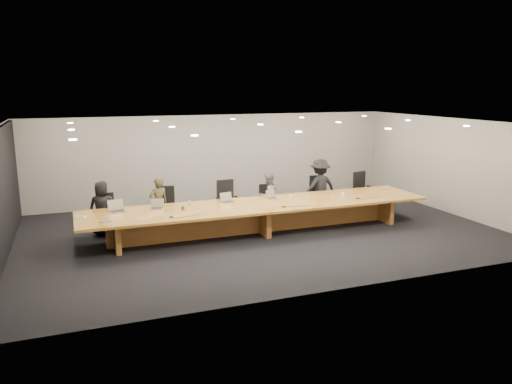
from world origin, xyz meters
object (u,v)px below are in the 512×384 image
Objects in this scene: chair_mid_left at (228,201)px; chair_mid_right at (269,201)px; laptop_a at (117,206)px; mic_center at (284,207)px; person_d at (320,187)px; amber_mug at (183,208)px; av_box at (106,221)px; laptop_d at (274,194)px; mic_left at (171,217)px; person_c at (268,196)px; water_bottle at (189,204)px; person_a at (102,208)px; chair_far_right at (364,190)px; chair_left at (165,208)px; chair_far_left at (107,214)px; person_b at (159,204)px; chair_right at (320,194)px; laptop_b at (157,204)px; conference_table at (260,213)px; paper_cup_near at (291,196)px; mic_right at (358,198)px; laptop_c at (228,198)px.

chair_mid_left is 1.18× the size of chair_mid_right.
mic_center is (3.92, -0.96, -0.13)m from laptop_a.
person_d is 4.46m from amber_mug.
laptop_a reaches higher than av_box.
laptop_d is 2.57× the size of mic_left.
water_bottle is at bearing 3.54° from person_c.
person_d is 5.87m from laptop_a.
chair_far_right is at bearing -165.44° from person_a.
person_c is 1.65m from person_d.
chair_left is 6.18m from chair_far_right.
person_d is (6.01, -0.06, 0.29)m from chair_far_left.
person_a is 0.99× the size of person_b.
chair_far_left is 8.66× the size of mic_left.
chair_right is 3.57× the size of laptop_b.
water_bottle is 1.96× the size of amber_mug.
amber_mug is at bearing -144.83° from chair_mid_left.
chair_far_left is at bearing -167.51° from chair_left.
laptop_d is at bearing -154.85° from chair_right.
conference_table is 1.37m from chair_mid_left.
chair_far_left is 10.53× the size of amber_mug.
amber_mug is 3.01m from paper_cup_near.
chair_right reaches higher than amber_mug.
laptop_a is (-3.04, -0.87, 0.31)m from chair_mid_left.
mic_right is at bearing 11.07° from laptop_b.
chair_mid_left is 3.14× the size of laptop_a.
chair_left is at bearing 141.14° from laptop_c.
chair_right is 1.54m from chair_far_right.
laptop_d is 4.45m from av_box.
person_a is 1.47m from laptop_b.
mic_center is at bearing 2.02° from laptop_b.
laptop_b is (-4.98, -0.92, 0.31)m from chair_right.
mic_left is (-0.17, -1.71, 0.20)m from chair_left.
person_d is 6.35m from av_box.
laptop_b is at bearing -44.39° from chair_far_left.
chair_left is 11.44× the size of amber_mug.
laptop_a reaches higher than mic_left.
chair_far_left is 5.37× the size of water_bottle.
chair_far_right reaches higher than conference_table.
person_d is at bearing 13.40° from water_bottle.
laptop_c is (-1.44, -0.77, 0.38)m from chair_mid_right.
water_bottle is (-4.13, -0.98, 0.04)m from person_d.
laptop_d reaches higher than mic_right.
mic_left is (-1.67, -0.97, -0.11)m from laptop_c.
chair_left is at bearing 84.45° from mic_left.
chair_right is at bearing -127.09° from person_d.
mic_center is at bearing 63.64° from person_c.
amber_mug is (-5.95, -1.28, 0.23)m from chair_far_right.
conference_table is at bearing -166.83° from laptop_d.
mic_right is at bearing 4.46° from mic_center.
person_d is at bearing -122.22° from chair_right.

